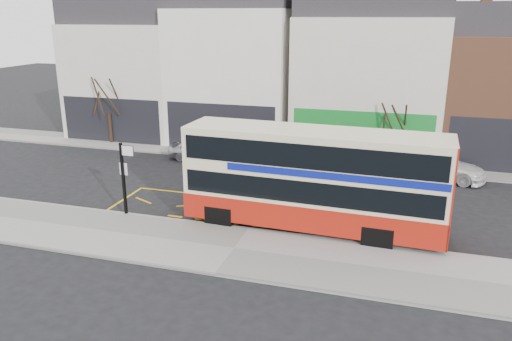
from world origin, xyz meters
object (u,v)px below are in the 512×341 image
(double_decker_bus, at_px, (314,178))
(car_silver, at_px, (199,150))
(car_grey, at_px, (327,159))
(street_tree_right, at_px, (395,111))
(street_tree_left, at_px, (107,86))
(bus_stop_post, at_px, (124,172))
(car_white, at_px, (438,165))

(double_decker_bus, relative_size, car_silver, 2.85)
(double_decker_bus, height_order, car_grey, double_decker_bus)
(car_silver, relative_size, car_grey, 1.00)
(street_tree_right, bearing_deg, street_tree_left, 179.84)
(double_decker_bus, relative_size, car_grey, 2.85)
(street_tree_left, relative_size, street_tree_right, 1.21)
(car_grey, height_order, street_tree_left, street_tree_left)
(bus_stop_post, height_order, street_tree_left, street_tree_left)
(double_decker_bus, distance_m, street_tree_left, 19.15)
(street_tree_right, bearing_deg, bus_stop_post, -134.43)
(car_silver, xyz_separation_m, street_tree_left, (-7.43, 1.94, 3.41))
(car_grey, height_order, car_white, car_white)
(double_decker_bus, height_order, bus_stop_post, double_decker_bus)
(car_silver, relative_size, street_tree_left, 0.64)
(car_grey, height_order, street_tree_right, street_tree_right)
(car_white, bearing_deg, double_decker_bus, 165.60)
(car_grey, xyz_separation_m, car_white, (6.11, 0.17, 0.10))
(car_white, xyz_separation_m, street_tree_left, (-21.44, 1.48, 3.33))
(double_decker_bus, xyz_separation_m, street_tree_right, (2.86, 10.23, 1.10))
(street_tree_left, bearing_deg, car_white, -3.95)
(bus_stop_post, height_order, street_tree_right, street_tree_right)
(car_silver, distance_m, car_grey, 7.91)
(bus_stop_post, xyz_separation_m, street_tree_right, (11.04, 11.26, 1.25))
(double_decker_bus, bearing_deg, street_tree_left, 149.70)
(double_decker_bus, bearing_deg, car_white, 60.86)
(street_tree_left, height_order, street_tree_right, street_tree_left)
(car_white, bearing_deg, car_grey, 108.63)
(car_grey, bearing_deg, street_tree_left, 65.86)
(street_tree_left, bearing_deg, bus_stop_post, -55.14)
(street_tree_left, bearing_deg, car_grey, -6.13)
(car_white, distance_m, street_tree_left, 21.75)
(bus_stop_post, relative_size, car_silver, 0.86)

